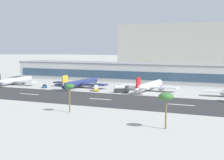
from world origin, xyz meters
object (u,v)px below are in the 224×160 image
(terminal_building, at_px, (140,72))
(service_box_truck_1, at_px, (96,88))
(airliner_red_tail_gate_2, at_px, (148,86))
(service_fuel_truck_0, at_px, (121,89))
(airliner_black_tail_gate_0, at_px, (13,81))
(service_baggage_tug_2, at_px, (45,86))
(distant_hotel_block, at_px, (179,48))
(palm_tree_0, at_px, (166,97))
(airliner_gold_tail_gate_1, at_px, (79,83))
(palm_tree_1, at_px, (69,87))

(terminal_building, height_order, service_box_truck_1, terminal_building)
(airliner_red_tail_gate_2, bearing_deg, service_box_truck_1, 114.58)
(terminal_building, distance_m, service_fuel_truck_0, 60.24)
(airliner_black_tail_gate_0, bearing_deg, terminal_building, -54.64)
(airliner_red_tail_gate_2, height_order, service_baggage_tug_2, airliner_red_tail_gate_2)
(airliner_black_tail_gate_0, bearing_deg, distant_hotel_block, -25.17)
(service_fuel_truck_0, distance_m, palm_tree_0, 86.42)
(airliner_black_tail_gate_0, xyz_separation_m, service_box_truck_1, (64.63, -4.94, -0.86))
(airliner_red_tail_gate_2, distance_m, service_box_truck_1, 30.08)
(service_box_truck_1, bearing_deg, service_fuel_truck_0, -118.38)
(airliner_gold_tail_gate_1, bearing_deg, service_baggage_tug_2, 120.74)
(palm_tree_1, bearing_deg, airliner_red_tail_gate_2, 83.99)
(airliner_red_tail_gate_2, distance_m, palm_tree_0, 92.21)
(airliner_red_tail_gate_2, xyz_separation_m, palm_tree_0, (34.17, -85.34, 7.23))
(distant_hotel_block, height_order, airliner_black_tail_gate_0, distant_hotel_block)
(airliner_gold_tail_gate_1, distance_m, palm_tree_0, 114.61)
(airliner_gold_tail_gate_1, bearing_deg, airliner_black_tail_gate_0, 98.09)
(service_fuel_truck_0, height_order, palm_tree_0, palm_tree_0)
(service_fuel_truck_0, relative_size, palm_tree_1, 0.75)
(terminal_building, relative_size, service_box_truck_1, 30.17)
(service_baggage_tug_2, height_order, palm_tree_0, palm_tree_0)
(terminal_building, height_order, airliner_black_tail_gate_0, terminal_building)
(palm_tree_0, relative_size, palm_tree_1, 1.02)
(airliner_black_tail_gate_0, bearing_deg, airliner_red_tail_gate_2, -87.74)
(terminal_building, relative_size, service_baggage_tug_2, 54.42)
(distant_hotel_block, xyz_separation_m, service_baggage_tug_2, (-41.99, -172.51, -22.76))
(terminal_building, xyz_separation_m, palm_tree_1, (14.29, -120.79, 3.22))
(service_baggage_tug_2, xyz_separation_m, palm_tree_0, (97.27, -72.97, 9.10))
(distant_hotel_block, relative_size, service_baggage_tug_2, 34.62)
(airliner_black_tail_gate_0, distance_m, service_box_truck_1, 64.83)
(service_fuel_truck_0, distance_m, service_box_truck_1, 16.02)
(service_baggage_tug_2, distance_m, palm_tree_0, 121.94)
(airliner_gold_tail_gate_1, distance_m, airliner_red_tail_gate_2, 44.41)
(palm_tree_1, bearing_deg, service_baggage_tug_2, 131.85)
(terminal_building, bearing_deg, service_box_truck_1, -95.29)
(distant_hotel_block, bearing_deg, service_box_truck_1, -92.14)
(service_box_truck_1, xyz_separation_m, palm_tree_0, (61.71, -73.29, 8.36))
(airliner_black_tail_gate_0, distance_m, airliner_gold_tail_gate_1, 48.07)
(airliner_black_tail_gate_0, height_order, service_box_truck_1, airliner_black_tail_gate_0)
(palm_tree_0, bearing_deg, airliner_red_tail_gate_2, 111.82)
(distant_hotel_block, height_order, service_baggage_tug_2, distant_hotel_block)
(distant_hotel_block, relative_size, palm_tree_1, 10.79)
(service_fuel_truck_0, relative_size, service_box_truck_1, 1.33)
(airliner_black_tail_gate_0, xyz_separation_m, service_baggage_tug_2, (29.07, -5.26, -1.61))
(airliner_black_tail_gate_0, relative_size, airliner_red_tail_gate_2, 0.91)
(service_box_truck_1, height_order, service_baggage_tug_2, service_box_truck_1)
(airliner_red_tail_gate_2, xyz_separation_m, service_box_truck_1, (-27.54, -12.06, -1.13))
(palm_tree_1, bearing_deg, distant_hotel_block, 93.25)
(airliner_red_tail_gate_2, height_order, service_fuel_truck_0, airliner_red_tail_gate_2)
(airliner_red_tail_gate_2, bearing_deg, palm_tree_0, -157.24)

